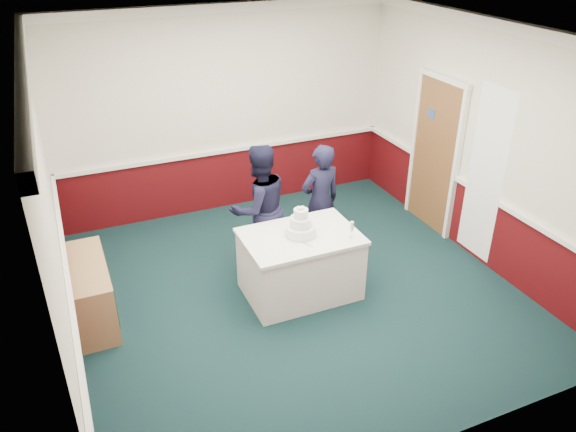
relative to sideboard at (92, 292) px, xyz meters
name	(u,v)px	position (x,y,z in m)	size (l,w,h in m)	color
ground	(296,290)	(2.28, -0.42, -0.35)	(5.00, 5.00, 0.00)	#12272C
room_shell	(282,118)	(2.36, 0.19, 1.62)	(5.00, 5.00, 3.00)	silver
sideboard	(92,292)	(0.00, 0.00, 0.00)	(0.41, 1.20, 0.70)	#A3804F
cake_table	(300,264)	(2.31, -0.47, 0.05)	(1.32, 0.92, 0.79)	white
wedding_cake	(301,227)	(2.31, -0.47, 0.55)	(0.35, 0.35, 0.36)	white
cake_knife	(306,244)	(2.28, -0.67, 0.44)	(0.01, 0.22, 0.01)	silver
champagne_flute	(352,227)	(2.81, -0.75, 0.58)	(0.05, 0.05, 0.21)	silver
person_man	(259,208)	(2.09, 0.29, 0.47)	(0.80, 0.62, 1.65)	black
person_woman	(320,202)	(2.91, 0.24, 0.42)	(0.56, 0.37, 1.54)	black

